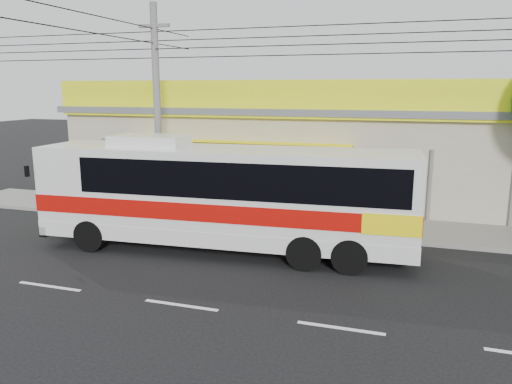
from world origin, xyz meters
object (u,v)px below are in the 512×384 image
at_px(motorbike_red, 122,200).
at_px(motorbike_dark, 145,188).
at_px(utility_pole, 155,43).
at_px(coach_bus, 229,191).

bearing_deg(motorbike_red, motorbike_dark, 8.57).
height_order(motorbike_red, utility_pole, utility_pole).
relative_size(coach_bus, utility_pole, 0.37).
xyz_separation_m(coach_bus, motorbike_dark, (-6.30, 5.39, -1.31)).
bearing_deg(motorbike_red, coach_bus, -114.59).
xyz_separation_m(motorbike_dark, utility_pole, (2.36, -2.82, 6.29)).
relative_size(coach_bus, motorbike_dark, 6.47).
height_order(coach_bus, motorbike_red, coach_bus).
height_order(motorbike_dark, utility_pole, utility_pole).
bearing_deg(coach_bus, utility_pole, 143.39).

